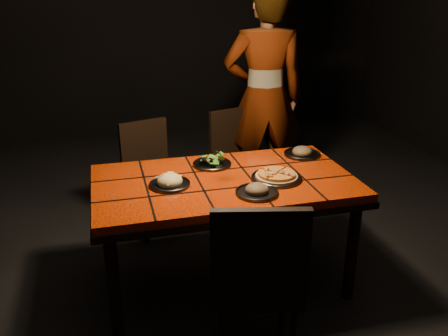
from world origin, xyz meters
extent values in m
cube|color=black|center=(0.00, 0.00, -0.02)|extent=(6.00, 7.00, 0.04)
cube|color=black|center=(0.00, 3.50, 1.50)|extent=(6.00, 0.04, 3.00)
cube|color=red|center=(0.00, 0.00, 0.72)|extent=(1.60, 0.90, 0.05)
cube|color=black|center=(0.00, 0.00, 0.68)|extent=(1.62, 0.92, 0.04)
cylinder|color=black|center=(-0.72, -0.37, 0.33)|extent=(0.07, 0.07, 0.66)
cylinder|color=black|center=(0.72, -0.37, 0.33)|extent=(0.07, 0.07, 0.66)
cylinder|color=black|center=(-0.72, 0.37, 0.33)|extent=(0.07, 0.07, 0.66)
cylinder|color=black|center=(0.72, 0.37, 0.33)|extent=(0.07, 0.07, 0.66)
cube|color=black|center=(-0.03, -0.71, 0.48)|extent=(0.53, 0.53, 0.04)
cube|color=black|center=(-0.07, -0.90, 0.74)|extent=(0.44, 0.14, 0.49)
cylinder|color=black|center=(0.19, -0.57, 0.23)|extent=(0.04, 0.04, 0.45)
cylinder|color=black|center=(-0.16, -0.49, 0.23)|extent=(0.04, 0.04, 0.45)
cube|color=black|center=(-0.34, 0.84, 0.42)|extent=(0.49, 0.49, 0.04)
cube|color=black|center=(-0.40, 1.01, 0.66)|extent=(0.39, 0.15, 0.43)
cylinder|color=black|center=(-0.45, 0.64, 0.20)|extent=(0.03, 0.03, 0.40)
cylinder|color=black|center=(-0.15, 0.74, 0.20)|extent=(0.03, 0.03, 0.40)
cylinder|color=black|center=(-0.54, 0.95, 0.20)|extent=(0.03, 0.03, 0.40)
cylinder|color=black|center=(-0.24, 1.04, 0.20)|extent=(0.03, 0.03, 0.40)
cube|color=black|center=(0.41, 0.95, 0.43)|extent=(0.50, 0.50, 0.04)
cube|color=black|center=(0.35, 1.13, 0.67)|extent=(0.40, 0.15, 0.44)
cylinder|color=black|center=(0.30, 0.75, 0.21)|extent=(0.03, 0.03, 0.41)
cylinder|color=black|center=(0.61, 0.85, 0.21)|extent=(0.03, 0.03, 0.41)
cylinder|color=black|center=(0.20, 1.06, 0.21)|extent=(0.03, 0.03, 0.41)
cylinder|color=black|center=(0.52, 1.16, 0.21)|extent=(0.03, 0.03, 0.41)
imported|color=brown|center=(0.66, 1.16, 0.96)|extent=(0.76, 0.55, 1.92)
cylinder|color=#38393E|center=(0.31, -0.09, 0.76)|extent=(0.31, 0.31, 0.01)
torus|color=#38393E|center=(0.31, -0.09, 0.76)|extent=(0.31, 0.31, 0.01)
cylinder|color=tan|center=(0.31, -0.09, 0.77)|extent=(0.37, 0.37, 0.01)
cylinder|color=gold|center=(0.31, -0.09, 0.78)|extent=(0.33, 0.33, 0.02)
cylinder|color=#38393E|center=(-0.34, -0.02, 0.76)|extent=(0.25, 0.25, 0.01)
torus|color=#38393E|center=(-0.34, -0.02, 0.76)|extent=(0.25, 0.25, 0.01)
ellipsoid|color=beige|center=(-0.34, -0.02, 0.78)|extent=(0.15, 0.15, 0.08)
cylinder|color=#38393E|center=(-0.02, 0.24, 0.76)|extent=(0.25, 0.25, 0.01)
torus|color=#38393E|center=(-0.02, 0.24, 0.76)|extent=(0.26, 0.26, 0.01)
cylinder|color=#38393E|center=(0.13, -0.26, 0.76)|extent=(0.25, 0.25, 0.01)
torus|color=#38393E|center=(0.13, -0.26, 0.76)|extent=(0.25, 0.25, 0.01)
ellipsoid|color=brown|center=(0.13, -0.26, 0.78)|extent=(0.15, 0.15, 0.08)
cylinder|color=#38393E|center=(0.64, 0.27, 0.76)|extent=(0.25, 0.25, 0.01)
torus|color=#38393E|center=(0.64, 0.27, 0.76)|extent=(0.25, 0.25, 0.01)
ellipsoid|color=brown|center=(0.64, 0.27, 0.78)|extent=(0.15, 0.15, 0.08)
camera|label=1|loc=(-0.69, -2.62, 1.89)|focal=38.00mm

